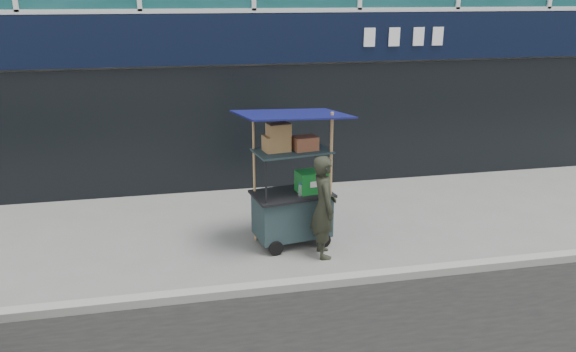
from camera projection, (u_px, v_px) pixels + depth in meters
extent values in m
plane|color=slate|center=(301.00, 281.00, 7.59)|extent=(80.00, 80.00, 0.00)
cube|color=gray|center=(304.00, 284.00, 7.39)|extent=(80.00, 0.18, 0.12)
cube|color=black|center=(255.00, 39.00, 10.28)|extent=(15.68, 0.06, 0.90)
cube|color=black|center=(256.00, 129.00, 10.84)|extent=(15.68, 0.04, 2.40)
cube|color=#1C2D30|center=(292.00, 215.00, 8.62)|extent=(1.20, 0.82, 0.65)
cylinder|color=black|center=(276.00, 248.00, 8.29)|extent=(0.23, 0.08, 0.22)
cylinder|color=black|center=(324.00, 241.00, 8.56)|extent=(0.23, 0.08, 0.22)
cube|color=black|center=(292.00, 194.00, 8.51)|extent=(1.28, 0.90, 0.04)
cylinder|color=black|center=(266.00, 183.00, 7.99)|extent=(0.03, 0.03, 0.69)
cylinder|color=black|center=(331.00, 175.00, 8.34)|extent=(0.03, 0.03, 0.69)
cylinder|color=black|center=(254.00, 172.00, 8.48)|extent=(0.03, 0.03, 0.69)
cylinder|color=black|center=(316.00, 165.00, 8.83)|extent=(0.03, 0.03, 0.69)
cube|color=#1C2D30|center=(292.00, 151.00, 8.30)|extent=(1.20, 0.82, 0.03)
cylinder|color=#B0824F|center=(331.00, 181.00, 8.36)|extent=(0.05, 0.05, 2.08)
cylinder|color=#B0824F|center=(254.00, 180.00, 8.52)|extent=(0.04, 0.04, 1.99)
cube|color=#0D0D48|center=(292.00, 114.00, 8.13)|extent=(1.73, 1.35, 0.18)
cube|color=#106823|center=(312.00, 181.00, 8.52)|extent=(0.51, 0.39, 0.32)
cylinder|color=silver|center=(300.00, 190.00, 8.33)|extent=(0.07, 0.07, 0.18)
cylinder|color=#182DB8|center=(300.00, 184.00, 8.30)|extent=(0.03, 0.03, 0.02)
cube|color=brown|center=(276.00, 143.00, 8.22)|extent=(0.41, 0.33, 0.23)
cube|color=#9C6544|center=(305.00, 143.00, 8.29)|extent=(0.39, 0.31, 0.20)
cube|color=brown|center=(279.00, 130.00, 8.15)|extent=(0.36, 0.29, 0.18)
imported|color=black|center=(324.00, 207.00, 8.10)|extent=(0.38, 0.57, 1.53)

